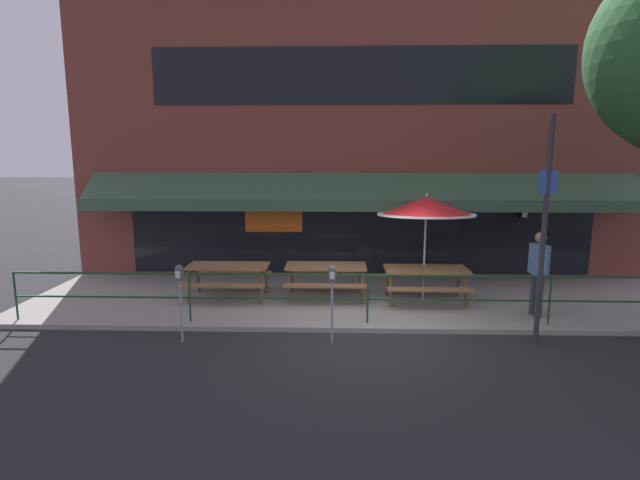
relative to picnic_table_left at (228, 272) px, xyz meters
The scene contains 12 objects.
ground_plane 3.66m from the picnic_table_left, 32.26° to the right, with size 120.00×120.00×0.00m, color #232326.
patio_deck 3.11m from the picnic_table_left, ahead, with size 15.00×4.00×0.10m, color gray.
restaurant_building 4.86m from the picnic_table_left, 37.27° to the left, with size 15.00×1.60×7.49m.
patio_railing 3.44m from the picnic_table_left, 28.02° to the right, with size 13.84×0.04×0.97m.
picnic_table_left is the anchor object (origin of this frame).
picnic_table_centre 2.20m from the picnic_table_left, ahead, with size 1.80×1.42×0.76m.
picnic_table_right 4.40m from the picnic_table_left, ahead, with size 1.80×1.42×0.76m.
patio_umbrella_right 4.64m from the picnic_table_left, ahead, with size 2.14×2.14×2.38m.
pedestrian_walking 6.55m from the picnic_table_left, ahead, with size 0.28×0.62×1.71m.
parking_meter_near 2.51m from the picnic_table_left, 97.59° to the right, with size 0.15×0.16×1.42m.
parking_meter_far 3.41m from the picnic_table_left, 45.81° to the right, with size 0.15×0.16×1.42m.
street_sign_pole 6.55m from the picnic_table_left, 21.65° to the right, with size 0.28×0.09×3.98m.
Camera 1 is at (-0.62, -8.95, 3.35)m, focal length 28.00 mm.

